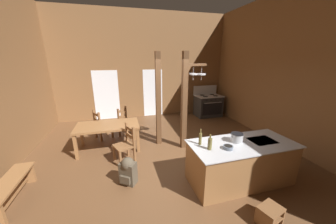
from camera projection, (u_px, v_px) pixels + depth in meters
name	position (u px, v px, depth m)	size (l,w,h in m)	color
ground_plane	(168.00, 165.00, 4.48)	(7.92, 8.73, 0.10)	brown
wall_back	(144.00, 66.00, 7.56)	(7.92, 0.14, 4.35)	brown
wall_right	(300.00, 72.00, 4.71)	(0.14, 8.73, 4.35)	brown
glazed_door_back_left	(107.00, 95.00, 7.44)	(1.00, 0.01, 2.05)	white
glazed_panel_back_right	(153.00, 93.00, 7.92)	(0.84, 0.01, 2.05)	white
kitchen_island	(240.00, 162.00, 3.73)	(2.18, 1.00, 0.89)	olive
stove_range	(208.00, 105.00, 8.02)	(1.17, 0.86, 1.32)	#282828
support_post_with_pot_rack	(186.00, 99.00, 4.89)	(0.67, 0.24, 2.70)	brown
support_post_center	(158.00, 101.00, 5.15)	(0.14, 0.14, 2.70)	brown
step_stool	(270.00, 214.00, 2.81)	(0.43, 0.37, 0.30)	brown
dining_table	(108.00, 128.00, 5.02)	(1.70, 0.90, 0.74)	olive
ladderback_chair_near_window	(126.00, 145.00, 4.47)	(0.58, 0.58, 0.95)	brown
ladderback_chair_by_post	(126.00, 122.00, 6.01)	(0.62, 0.62, 0.95)	brown
ladderback_chair_at_table_end	(102.00, 125.00, 5.75)	(0.60, 0.60, 0.95)	brown
bench_along_left_wall	(10.00, 188.00, 3.21)	(0.36, 1.21, 0.44)	olive
backpack	(128.00, 170.00, 3.68)	(0.39, 0.38, 0.60)	#4C4233
stockpot_on_counter	(237.00, 138.00, 3.63)	(0.32, 0.25, 0.18)	#B7BABF
mixing_bowl_on_counter	(228.00, 147.00, 3.36)	(0.18, 0.18, 0.07)	slate
bottle_tall_on_counter	(210.00, 144.00, 3.32)	(0.08, 0.08, 0.30)	brown
bottle_short_on_counter	(200.00, 138.00, 3.51)	(0.06, 0.06, 0.33)	brown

